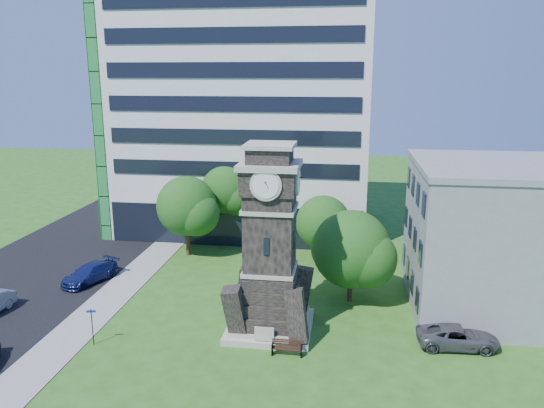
% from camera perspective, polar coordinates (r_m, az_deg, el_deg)
% --- Properties ---
extents(ground, '(160.00, 160.00, 0.00)m').
position_cam_1_polar(ground, '(34.55, -5.79, -14.39)').
color(ground, '#2D5A19').
rests_on(ground, ground).
extents(sidewalk, '(3.00, 70.00, 0.06)m').
position_cam_1_polar(sidewalk, '(41.82, -17.01, -9.69)').
color(sidewalk, gray).
rests_on(sidewalk, ground).
extents(street, '(14.00, 80.00, 0.02)m').
position_cam_1_polar(street, '(45.98, -26.75, -8.46)').
color(street, black).
rests_on(street, ground).
extents(clock_tower, '(5.40, 5.40, 12.22)m').
position_cam_1_polar(clock_tower, '(33.67, -0.21, -5.26)').
color(clock_tower, '#BDB6A4').
rests_on(clock_tower, ground).
extents(office_tall, '(26.20, 15.11, 28.60)m').
position_cam_1_polar(office_tall, '(56.40, -2.93, 11.74)').
color(office_tall, silver).
rests_on(office_tall, ground).
extents(office_low, '(15.20, 12.20, 10.40)m').
position_cam_1_polar(office_low, '(40.96, 25.39, -3.25)').
color(office_low, gray).
rests_on(office_low, ground).
extents(car_street_north, '(3.68, 5.37, 1.44)m').
position_cam_1_polar(car_street_north, '(45.27, -19.00, -7.07)').
color(car_street_north, navy).
rests_on(car_street_north, ground).
extents(car_east_lot, '(5.02, 2.53, 1.36)m').
position_cam_1_polar(car_east_lot, '(35.24, 19.36, -13.31)').
color(car_east_lot, '#4F5054').
rests_on(car_east_lot, ground).
extents(park_bench, '(1.83, 0.49, 0.95)m').
position_cam_1_polar(park_bench, '(32.61, 1.62, -15.15)').
color(park_bench, black).
rests_on(park_bench, ground).
extents(street_sign, '(0.57, 0.06, 2.36)m').
position_cam_1_polar(street_sign, '(35.04, -18.80, -11.98)').
color(street_sign, black).
rests_on(street_sign, ground).
extents(tree_nw, '(5.98, 5.44, 7.37)m').
position_cam_1_polar(tree_nw, '(48.53, -9.07, -0.43)').
color(tree_nw, '#332114').
rests_on(tree_nw, ground).
extents(tree_nc, '(5.77, 5.24, 8.16)m').
position_cam_1_polar(tree_nc, '(51.55, -4.66, 1.51)').
color(tree_nc, '#332114').
rests_on(tree_nc, ground).
extents(tree_ne, '(5.26, 4.78, 6.03)m').
position_cam_1_polar(tree_ne, '(46.54, 5.61, -2.19)').
color(tree_ne, '#332114').
rests_on(tree_ne, ground).
extents(tree_east, '(6.23, 5.66, 6.85)m').
position_cam_1_polar(tree_east, '(38.77, 8.63, -5.03)').
color(tree_east, '#332114').
rests_on(tree_east, ground).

